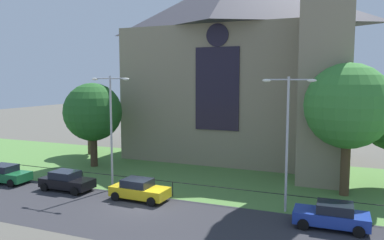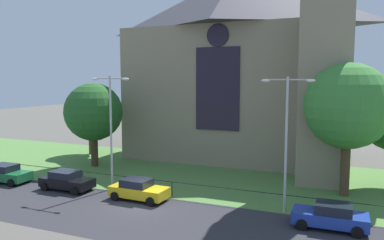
{
  "view_description": "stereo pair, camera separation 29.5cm",
  "coord_description": "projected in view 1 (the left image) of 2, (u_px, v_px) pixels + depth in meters",
  "views": [
    {
      "loc": [
        12.8,
        -22.18,
        8.62
      ],
      "look_at": [
        0.47,
        8.0,
        5.12
      ],
      "focal_mm": 35.49,
      "sensor_mm": 36.0,
      "label": 1
    },
    {
      "loc": [
        13.07,
        -22.06,
        8.62
      ],
      "look_at": [
        0.47,
        8.0,
        5.12
      ],
      "focal_mm": 35.49,
      "sensor_mm": 36.0,
      "label": 2
    }
  ],
  "objects": [
    {
      "name": "parked_car_green",
      "position": [
        5.0,
        174.0,
        31.68
      ],
      "size": [
        4.26,
        2.15,
        1.51
      ],
      "rotation": [
        0.0,
        0.0,
        0.04
      ],
      "color": "#196033",
      "rests_on": "ground"
    },
    {
      "name": "tree_left_near",
      "position": [
        93.0,
        112.0,
        37.23
      ],
      "size": [
        5.7,
        5.7,
        8.29
      ],
      "color": "#423021",
      "rests_on": "ground"
    },
    {
      "name": "tree_left_far",
      "position": [
        89.0,
        116.0,
        43.51
      ],
      "size": [
        4.05,
        4.05,
        6.46
      ],
      "color": "brown",
      "rests_on": "ground"
    },
    {
      "name": "tree_right_near",
      "position": [
        348.0,
        106.0,
        27.65
      ],
      "size": [
        6.29,
        6.29,
        9.84
      ],
      "color": "#4C3823",
      "rests_on": "ground"
    },
    {
      "name": "streetlamp_far",
      "position": [
        287.0,
        128.0,
        24.24
      ],
      "size": [
        3.37,
        0.26,
        8.8
      ],
      "color": "#B2B2B7",
      "rests_on": "ground"
    },
    {
      "name": "parked_car_blue",
      "position": [
        332.0,
        216.0,
        22.01
      ],
      "size": [
        4.23,
        2.08,
        1.51
      ],
      "rotation": [
        0.0,
        0.0,
        3.16
      ],
      "color": "#1E3899",
      "rests_on": "ground"
    },
    {
      "name": "grass_verge",
      "position": [
        187.0,
        177.0,
        33.51
      ],
      "size": [
        120.0,
        20.0,
        0.01
      ],
      "primitive_type": "cube",
      "color": "#517F3D",
      "rests_on": "ground"
    },
    {
      "name": "parked_car_black",
      "position": [
        67.0,
        181.0,
        29.53
      ],
      "size": [
        4.22,
        2.05,
        1.51
      ],
      "rotation": [
        0.0,
        0.0,
        -0.01
      ],
      "color": "black",
      "rests_on": "ground"
    },
    {
      "name": "parked_car_yellow",
      "position": [
        139.0,
        190.0,
        27.18
      ],
      "size": [
        4.26,
        2.14,
        1.51
      ],
      "rotation": [
        0.0,
        0.0,
        -0.03
      ],
      "color": "gold",
      "rests_on": "ground"
    },
    {
      "name": "church_building",
      "position": [
        240.0,
        64.0,
        40.98
      ],
      "size": [
        23.2,
        16.2,
        26.0
      ],
      "color": "gray",
      "rests_on": "ground"
    },
    {
      "name": "streetlamp_near",
      "position": [
        111.0,
        119.0,
        29.26
      ],
      "size": [
        3.37,
        0.26,
        8.89
      ],
      "color": "#B2B2B7",
      "rests_on": "ground"
    },
    {
      "name": "ground",
      "position": [
        195.0,
        172.0,
        35.35
      ],
      "size": [
        160.0,
        160.0,
        0.0
      ],
      "primitive_type": "plane",
      "color": "#56544C"
    },
    {
      "name": "iron_railing",
      "position": [
        173.0,
        184.0,
        27.9
      ],
      "size": [
        32.53,
        0.07,
        1.13
      ],
      "color": "black",
      "rests_on": "ground"
    },
    {
      "name": "road_asphalt",
      "position": [
        126.0,
        214.0,
        24.3
      ],
      "size": [
        120.0,
        8.0,
        0.01
      ],
      "primitive_type": "cube",
      "color": "#2D2D33",
      "rests_on": "ground"
    }
  ]
}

